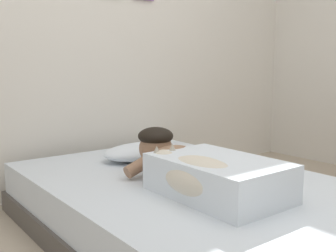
{
  "coord_description": "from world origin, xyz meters",
  "views": [
    {
      "loc": [
        -1.4,
        -1.04,
        0.91
      ],
      "look_at": [
        0.06,
        0.85,
        0.57
      ],
      "focal_mm": 42.38,
      "sensor_mm": 36.0,
      "label": 1
    }
  ],
  "objects_px": {
    "dog": "(196,177)",
    "cell_phone": "(195,173)",
    "bed": "(188,208)",
    "person_lying": "(198,168)",
    "coffee_cup": "(175,154)",
    "pillow": "(141,151)"
  },
  "relations": [
    {
      "from": "bed",
      "to": "coffee_cup",
      "type": "relative_size",
      "value": 16.63
    },
    {
      "from": "dog",
      "to": "cell_phone",
      "type": "xyz_separation_m",
      "value": [
        0.28,
        0.33,
        -0.1
      ]
    },
    {
      "from": "pillow",
      "to": "dog",
      "type": "height_order",
      "value": "dog"
    },
    {
      "from": "person_lying",
      "to": "cell_phone",
      "type": "height_order",
      "value": "person_lying"
    },
    {
      "from": "pillow",
      "to": "coffee_cup",
      "type": "height_order",
      "value": "pillow"
    },
    {
      "from": "cell_phone",
      "to": "bed",
      "type": "bearing_deg",
      "value": -147.09
    },
    {
      "from": "bed",
      "to": "cell_phone",
      "type": "xyz_separation_m",
      "value": [
        0.11,
        0.07,
        0.16
      ]
    },
    {
      "from": "bed",
      "to": "dog",
      "type": "relative_size",
      "value": 3.62
    },
    {
      "from": "pillow",
      "to": "dog",
      "type": "distance_m",
      "value": 0.85
    },
    {
      "from": "person_lying",
      "to": "coffee_cup",
      "type": "bearing_deg",
      "value": 61.33
    },
    {
      "from": "bed",
      "to": "person_lying",
      "type": "height_order",
      "value": "person_lying"
    },
    {
      "from": "pillow",
      "to": "coffee_cup",
      "type": "distance_m",
      "value": 0.23
    },
    {
      "from": "person_lying",
      "to": "dog",
      "type": "height_order",
      "value": "person_lying"
    },
    {
      "from": "dog",
      "to": "cell_phone",
      "type": "relative_size",
      "value": 4.11
    },
    {
      "from": "bed",
      "to": "pillow",
      "type": "height_order",
      "value": "pillow"
    },
    {
      "from": "dog",
      "to": "bed",
      "type": "bearing_deg",
      "value": 56.25
    },
    {
      "from": "bed",
      "to": "cell_phone",
      "type": "bearing_deg",
      "value": 32.91
    },
    {
      "from": "coffee_cup",
      "to": "pillow",
      "type": "bearing_deg",
      "value": 144.61
    },
    {
      "from": "person_lying",
      "to": "coffee_cup",
      "type": "height_order",
      "value": "person_lying"
    },
    {
      "from": "dog",
      "to": "coffee_cup",
      "type": "height_order",
      "value": "dog"
    },
    {
      "from": "pillow",
      "to": "cell_phone",
      "type": "height_order",
      "value": "pillow"
    },
    {
      "from": "pillow",
      "to": "person_lying",
      "type": "bearing_deg",
      "value": -100.36
    }
  ]
}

